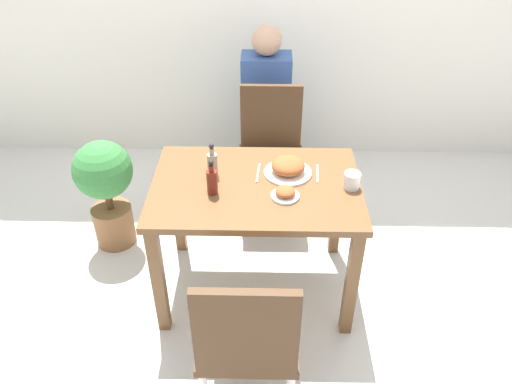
# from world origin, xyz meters

# --- Properties ---
(ground_plane) EXTENTS (16.00, 16.00, 0.00)m
(ground_plane) POSITION_xyz_m (0.00, 0.00, 0.00)
(ground_plane) COLOR silver
(dining_table) EXTENTS (1.07, 0.73, 0.72)m
(dining_table) POSITION_xyz_m (0.00, 0.00, 0.61)
(dining_table) COLOR brown
(dining_table) RESTS_ON ground_plane
(chair_near) EXTENTS (0.42, 0.42, 0.89)m
(chair_near) POSITION_xyz_m (-0.02, -0.77, 0.50)
(chair_near) COLOR #4C331E
(chair_near) RESTS_ON ground_plane
(chair_far) EXTENTS (0.42, 0.42, 0.89)m
(chair_far) POSITION_xyz_m (0.08, 0.74, 0.50)
(chair_far) COLOR #4C331E
(chair_far) RESTS_ON ground_plane
(food_plate) EXTENTS (0.25, 0.25, 0.09)m
(food_plate) POSITION_xyz_m (0.16, 0.10, 0.76)
(food_plate) COLOR white
(food_plate) RESTS_ON dining_table
(side_plate) EXTENTS (0.14, 0.14, 0.05)m
(side_plate) POSITION_xyz_m (0.14, -0.11, 0.75)
(side_plate) COLOR white
(side_plate) RESTS_ON dining_table
(drink_cup) EXTENTS (0.08, 0.08, 0.08)m
(drink_cup) POSITION_xyz_m (0.48, -0.02, 0.77)
(drink_cup) COLOR white
(drink_cup) RESTS_ON dining_table
(sauce_bottle) EXTENTS (0.05, 0.05, 0.19)m
(sauce_bottle) POSITION_xyz_m (-0.21, -0.08, 0.80)
(sauce_bottle) COLOR maroon
(sauce_bottle) RESTS_ON dining_table
(condiment_bottle) EXTENTS (0.05, 0.05, 0.19)m
(condiment_bottle) POSITION_xyz_m (-0.22, 0.07, 0.80)
(condiment_bottle) COLOR gray
(condiment_bottle) RESTS_ON dining_table
(fork_utensil) EXTENTS (0.02, 0.18, 0.00)m
(fork_utensil) POSITION_xyz_m (0.01, 0.10, 0.73)
(fork_utensil) COLOR silver
(fork_utensil) RESTS_ON dining_table
(spoon_utensil) EXTENTS (0.02, 0.17, 0.00)m
(spoon_utensil) POSITION_xyz_m (0.32, 0.10, 0.73)
(spoon_utensil) COLOR silver
(spoon_utensil) RESTS_ON dining_table
(potted_plant_left) EXTENTS (0.35, 0.35, 0.73)m
(potted_plant_left) POSITION_xyz_m (-0.92, 0.38, 0.44)
(potted_plant_left) COLOR brown
(potted_plant_left) RESTS_ON ground_plane
(person_figure) EXTENTS (0.34, 0.22, 1.17)m
(person_figure) POSITION_xyz_m (0.04, 1.15, 0.58)
(person_figure) COLOR #2D3347
(person_figure) RESTS_ON ground_plane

